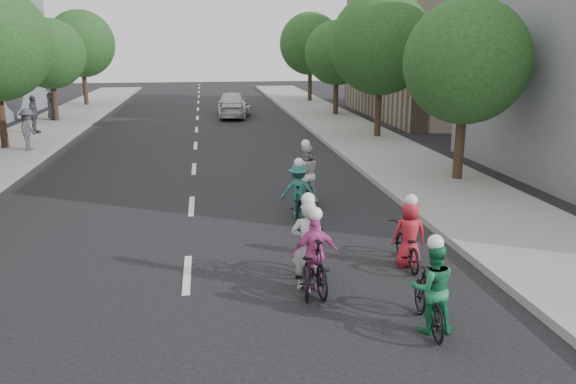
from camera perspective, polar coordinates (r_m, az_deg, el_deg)
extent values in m
plane|color=black|center=(11.66, -10.21, -8.24)|extent=(120.00, 120.00, 0.00)
cube|color=#999993|center=(22.19, -25.35, 1.86)|extent=(0.18, 80.00, 0.18)
cube|color=gray|center=(22.51, 11.30, 3.14)|extent=(4.00, 80.00, 0.15)
cube|color=#999993|center=(21.93, 6.48, 3.07)|extent=(0.18, 80.00, 0.18)
cube|color=gray|center=(38.05, 16.10, 13.48)|extent=(10.00, 14.00, 8.00)
cylinder|color=black|center=(27.36, -27.02, 6.34)|extent=(0.32, 0.32, 2.48)
cylinder|color=black|center=(35.97, -22.60, 8.31)|extent=(0.32, 0.32, 2.27)
sphere|color=#16431B|center=(35.81, -23.06, 12.81)|extent=(4.00, 4.00, 4.00)
cylinder|color=black|center=(44.71, -19.89, 9.76)|extent=(0.32, 0.32, 2.48)
sphere|color=#16431B|center=(44.59, -20.27, 13.95)|extent=(4.80, 4.80, 4.80)
cylinder|color=black|center=(19.53, 16.99, 4.20)|extent=(0.32, 0.32, 2.27)
sphere|color=#16431B|center=(19.24, 17.64, 12.52)|extent=(4.00, 4.00, 4.00)
cylinder|color=black|center=(27.82, 9.13, 7.87)|extent=(0.32, 0.32, 2.48)
sphere|color=#16431B|center=(27.62, 9.42, 14.64)|extent=(4.80, 4.80, 4.80)
cylinder|color=black|center=(36.46, 4.87, 9.45)|extent=(0.32, 0.32, 2.27)
sphere|color=#16431B|center=(36.31, 4.97, 13.91)|extent=(4.00, 4.00, 4.00)
cylinder|color=black|center=(45.23, 2.23, 10.66)|extent=(0.32, 0.32, 2.48)
sphere|color=#16431B|center=(45.11, 2.28, 14.82)|extent=(4.80, 4.80, 4.80)
imported|color=black|center=(12.08, 11.97, -5.31)|extent=(0.69, 1.68, 0.87)
imported|color=red|center=(11.90, 12.21, -4.22)|extent=(0.72, 0.50, 1.42)
sphere|color=white|center=(11.68, 12.40, -0.83)|extent=(0.26, 0.26, 0.26)
imported|color=black|center=(16.52, 1.70, 0.60)|extent=(0.77, 1.82, 0.93)
imported|color=silver|center=(16.33, 1.77, 1.85)|extent=(0.89, 0.72, 1.72)
sphere|color=white|center=(16.16, 1.79, 4.90)|extent=(0.26, 0.26, 0.26)
imported|color=black|center=(10.68, 2.64, -7.10)|extent=(0.66, 1.84, 1.08)
imported|color=#D34A9E|center=(10.51, 2.76, -6.25)|extent=(0.90, 0.44, 1.50)
sphere|color=white|center=(10.26, 2.81, -2.25)|extent=(0.26, 0.26, 0.26)
imported|color=black|center=(9.57, 14.12, -10.59)|extent=(0.63, 1.67, 0.98)
imported|color=#1B7A47|center=(9.38, 14.45, -9.42)|extent=(0.78, 0.64, 1.50)
sphere|color=white|center=(9.09, 14.77, -4.99)|extent=(0.26, 0.26, 0.26)
imported|color=black|center=(15.06, 1.02, -0.81)|extent=(0.73, 1.60, 0.93)
imported|color=#206259|center=(14.90, 1.09, 0.12)|extent=(1.05, 0.73, 1.48)
sphere|color=white|center=(14.72, 1.10, 2.98)|extent=(0.26, 0.26, 0.26)
imported|color=black|center=(10.77, 1.91, -7.10)|extent=(1.01, 2.00, 1.01)
imported|color=silver|center=(10.55, 2.02, -5.44)|extent=(0.70, 0.53, 1.74)
sphere|color=white|center=(10.28, 2.07, -0.77)|extent=(0.26, 0.26, 0.26)
imported|color=silver|center=(35.70, -5.38, 8.44)|extent=(2.41, 4.30, 1.18)
imported|color=silver|center=(37.83, -5.75, 9.05)|extent=(1.96, 4.54, 1.53)
imported|color=#43434E|center=(26.15, -24.89, 5.79)|extent=(0.71, 1.17, 1.76)
imported|color=#4B4A56|center=(31.12, -24.41, 7.20)|extent=(0.50, 1.12, 1.90)
imported|color=#494855|center=(36.50, -22.92, 8.04)|extent=(0.70, 0.88, 1.57)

